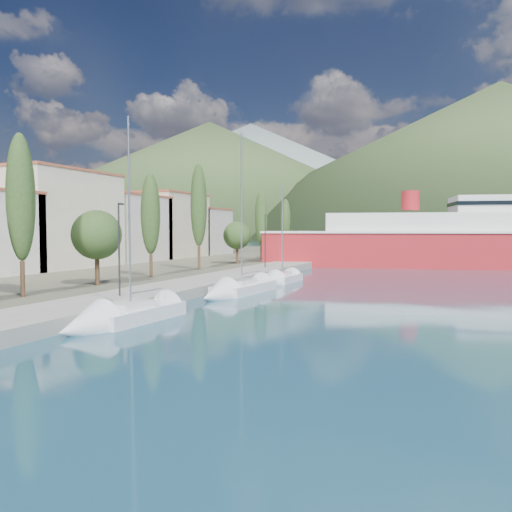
% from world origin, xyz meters
% --- Properties ---
extents(ground, '(1400.00, 1400.00, 0.00)m').
position_xyz_m(ground, '(0.00, 120.00, 0.00)').
color(ground, navy).
extents(quay, '(5.00, 88.00, 0.80)m').
position_xyz_m(quay, '(-9.00, 26.00, 0.40)').
color(quay, gray).
rests_on(quay, ground).
extents(town_buildings, '(9.20, 69.20, 11.30)m').
position_xyz_m(town_buildings, '(-32.00, 36.91, 5.57)').
color(town_buildings, beige).
rests_on(town_buildings, land_strip).
extents(tree_row, '(3.92, 63.49, 11.72)m').
position_xyz_m(tree_row, '(-14.99, 30.50, 6.02)').
color(tree_row, '#47301E').
rests_on(tree_row, land_strip).
extents(lamp_posts, '(0.15, 48.53, 6.06)m').
position_xyz_m(lamp_posts, '(-9.00, 14.38, 4.08)').
color(lamp_posts, '#2D2D33').
rests_on(lamp_posts, quay).
extents(sailboat_near, '(3.25, 8.75, 12.31)m').
position_xyz_m(sailboat_near, '(-5.45, 6.84, 0.33)').
color(sailboat_near, silver).
rests_on(sailboat_near, ground).
extents(sailboat_mid, '(3.35, 9.78, 13.81)m').
position_xyz_m(sailboat_mid, '(-4.69, 20.31, 0.33)').
color(sailboat_mid, silver).
rests_on(sailboat_mid, ground).
extents(sailboat_far, '(2.56, 7.19, 10.44)m').
position_xyz_m(sailboat_far, '(-4.31, 30.09, 0.30)').
color(sailboat_far, silver).
rests_on(sailboat_far, ground).
extents(ferry, '(57.23, 22.55, 11.12)m').
position_xyz_m(ferry, '(13.19, 60.24, 3.38)').
color(ferry, '#AA1D23').
rests_on(ferry, ground).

